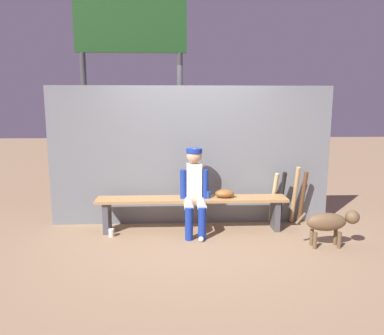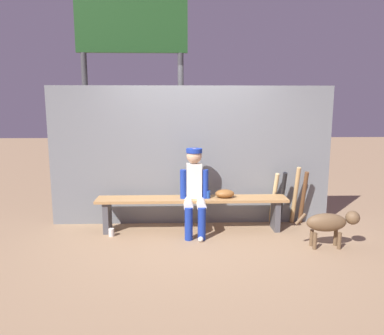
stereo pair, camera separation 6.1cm
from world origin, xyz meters
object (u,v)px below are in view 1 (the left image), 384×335
Objects in this scene: bat_wood_tan at (295,195)px; bat_wood_dark at (302,198)px; dog at (331,222)px; baseball_glove at (225,193)px; cup_on_ground at (111,233)px; cup_on_bench at (208,194)px; bat_aluminum_black at (281,198)px; bat_wood_natural at (273,198)px; baseball at (201,239)px; dugout_bench at (192,205)px; player_seated at (195,188)px; scoreboard at (135,53)px.

bat_wood_tan reaches higher than bat_wood_dark.
bat_wood_tan is 0.95m from dog.
baseball_glove is 2.55× the size of cup_on_ground.
bat_wood_tan is at bearing 9.88° from cup_on_bench.
bat_aluminum_black is at bearing 9.34° from cup_on_ground.
bat_wood_natural reaches higher than cup_on_ground.
baseball_glove is at bearing -169.08° from bat_wood_tan.
baseball_glove is at bearing 7.18° from cup_on_ground.
dugout_bench is at bearing 102.43° from baseball.
bat_aluminum_black is (0.11, -0.06, 0.01)m from bat_wood_natural.
bat_wood_natural reaches higher than dugout_bench.
bat_aluminum_black is 1.01× the size of dog.
baseball_glove is 1.72m from cup_on_ground.
dugout_bench is 3.26× the size of bat_aluminum_black.
player_seated is at bearing 101.45° from baseball.
dugout_bench is at bearing 158.18° from dog.
scoreboard reaches higher than cup_on_ground.
cup_on_bench reaches higher than cup_on_ground.
scoreboard reaches higher than cup_on_bench.
cup_on_ground is 3.04m from scoreboard.
player_seated is 1.87m from dog.
baseball_glove is 0.33× the size of bat_aluminum_black.
baseball_glove is 1.14m from bat_wood_tan.
bat_aluminum_black is at bearing 8.70° from dugout_bench.
dugout_bench is at bearing -172.95° from bat_wood_dark.
bat_wood_tan is 8.46× the size of cup_on_ground.
bat_aluminum_black is 1.00m from dog.
player_seated is 0.25m from cup_on_bench.
bat_wood_tan is 1.69m from baseball.
player_seated reaches higher than baseball.
dugout_bench reaches higher than baseball.
player_seated is 11.13× the size of cup_on_ground.
bat_aluminum_black reaches higher than dog.
bat_wood_tan is (1.11, 0.21, -0.10)m from baseball_glove.
scoreboard is at bearing 124.00° from player_seated.
dog reaches higher than baseball.
bat_wood_dark is at bearing 10.97° from player_seated.
cup_on_ground is (-1.18, -0.09, -0.62)m from player_seated.
baseball is at bearing 171.68° from dog.
bat_wood_dark is 1.01× the size of dog.
cup_on_bench is at bearing -168.54° from bat_aluminum_black.
bat_wood_tan is at bearing 24.54° from baseball.
cup_on_bench is 0.03× the size of scoreboard.
dugout_bench is 1.40m from bat_aluminum_black.
baseball_glove is 3.78× the size of baseball.
dog is (0.39, -0.92, -0.09)m from bat_aluminum_black.
baseball is at bearing -11.76° from cup_on_ground.
scoreboard is (0.23, 1.50, 2.64)m from cup_on_ground.
scoreboard is (-2.30, 1.08, 2.27)m from bat_aluminum_black.
bat_wood_natural is 0.12m from bat_aluminum_black.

